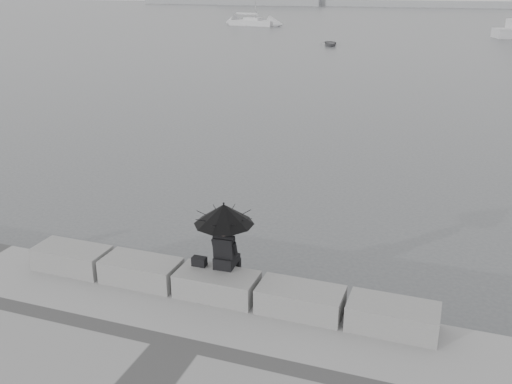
% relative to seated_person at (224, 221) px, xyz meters
% --- Properties ---
extents(ground, '(360.00, 360.00, 0.00)m').
position_rel_seated_person_xyz_m(ground, '(-0.05, 0.16, -2.00)').
color(ground, '#4B4D50').
rests_on(ground, ground).
extents(stone_block_far_left, '(1.60, 0.80, 0.50)m').
position_rel_seated_person_xyz_m(stone_block_far_left, '(-3.45, -0.29, -1.25)').
color(stone_block_far_left, gray).
rests_on(stone_block_far_left, promenade).
extents(stone_block_left, '(1.60, 0.80, 0.50)m').
position_rel_seated_person_xyz_m(stone_block_left, '(-1.75, -0.29, -1.25)').
color(stone_block_left, gray).
rests_on(stone_block_left, promenade).
extents(stone_block_centre, '(1.60, 0.80, 0.50)m').
position_rel_seated_person_xyz_m(stone_block_centre, '(-0.05, -0.29, -1.25)').
color(stone_block_centre, gray).
rests_on(stone_block_centre, promenade).
extents(stone_block_right, '(1.60, 0.80, 0.50)m').
position_rel_seated_person_xyz_m(stone_block_right, '(1.65, -0.29, -1.25)').
color(stone_block_right, gray).
rests_on(stone_block_right, promenade).
extents(stone_block_far_right, '(1.60, 0.80, 0.50)m').
position_rel_seated_person_xyz_m(stone_block_far_right, '(3.35, -0.29, -1.25)').
color(stone_block_far_right, gray).
rests_on(stone_block_far_right, promenade).
extents(seated_person, '(1.18, 1.18, 1.39)m').
position_rel_seated_person_xyz_m(seated_person, '(0.00, 0.00, 0.00)').
color(seated_person, black).
rests_on(seated_person, stone_block_centre).
extents(bag, '(0.29, 0.16, 0.18)m').
position_rel_seated_person_xyz_m(bag, '(-0.51, -0.10, -0.91)').
color(bag, black).
rests_on(bag, stone_block_centre).
extents(distant_landmass, '(180.00, 8.00, 2.80)m').
position_rel_seated_person_xyz_m(distant_landmass, '(-8.19, 154.67, -1.11)').
color(distant_landmass, '#9B9EA1').
rests_on(distant_landmass, ground).
extents(sailboat_left, '(7.57, 3.62, 12.90)m').
position_rel_seated_person_xyz_m(sailboat_left, '(-27.12, 76.07, -1.47)').
color(sailboat_left, silver).
rests_on(sailboat_left, ground).
extents(dinghy, '(3.08, 2.22, 0.48)m').
position_rel_seated_person_xyz_m(dinghy, '(-9.45, 51.48, -1.76)').
color(dinghy, gray).
rests_on(dinghy, ground).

